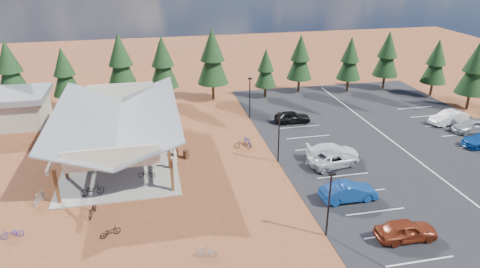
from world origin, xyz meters
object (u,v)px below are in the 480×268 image
bike_7 (133,120)px  lamp_post_0 (329,200)px  bike_0 (92,190)px  car_1 (348,192)px  bike_6 (137,135)px  lamp_post_2 (250,95)px  car_0 (406,230)px  bike_12 (110,232)px  bike_5 (148,153)px  bike_14 (247,140)px  trash_bin_1 (186,154)px  car_2 (334,159)px  bike_16 (243,144)px  bike_8 (92,210)px  car_3 (333,152)px  bike_9 (39,198)px  bike_13 (207,252)px  car_8 (472,126)px  bike_10 (12,233)px  car_9 (449,118)px  bike_2 (90,142)px  lamp_post_1 (279,134)px  bike_4 (147,174)px  bike_pavilion (117,119)px  trash_bin_0 (175,152)px  bike_3 (101,124)px  car_4 (292,117)px  bike_15 (165,141)px  bike_1 (92,156)px

bike_7 → lamp_post_0: bearing=-134.3°
bike_0 → car_1: size_ratio=0.40×
bike_0 → bike_6: bike_0 is taller
lamp_post_2 → bike_0: bearing=-139.0°
car_0 → car_1: 5.92m
lamp_post_0 → bike_12: bearing=168.2°
bike_5 → bike_14: 10.45m
trash_bin_1 → car_2: (13.60, -4.62, 0.30)m
trash_bin_1 → bike_16: bike_16 is taller
bike_8 → car_3: size_ratio=0.34×
bike_7 → bike_9: (-7.19, -15.91, -0.08)m
bike_6 → bike_7: bike_7 is taller
trash_bin_1 → bike_13: 15.20m
car_8 → bike_10: bearing=-79.4°
bike_0 → car_9: (39.65, 8.01, 0.22)m
bike_10 → car_2: size_ratio=0.30×
bike_2 → bike_6: 4.88m
bike_10 → bike_13: 14.25m
car_1 → car_0: bearing=-163.7°
bike_7 → lamp_post_2: bearing=-77.0°
bike_12 → bike_14: bike_14 is taller
lamp_post_0 → bike_14: lamp_post_0 is taller
bike_16 → bike_14: bearing=159.0°
lamp_post_1 → car_8: 23.80m
bike_14 → car_2: size_ratio=0.36×
bike_4 → car_1: car_1 is taller
car_8 → bike_4: bearing=-86.7°
bike_pavilion → bike_7: (1.04, 7.80, -3.22)m
trash_bin_0 → bike_2: 9.51m
bike_pavilion → bike_14: 13.43m
car_0 → bike_12: bearing=78.6°
bike_4 → car_2: size_ratio=0.30×
car_3 → car_8: bearing=-75.6°
bike_5 → bike_13: 16.50m
lamp_post_2 → bike_13: lamp_post_2 is taller
lamp_post_2 → bike_4: 18.04m
bike_5 → bike_10: bearing=158.7°
bike_3 → bike_4: bearing=-167.0°
car_4 → trash_bin_0: bearing=113.6°
lamp_post_2 → bike_12: size_ratio=3.33×
bike_6 → bike_15: bearing=-143.4°
bike_10 → car_0: size_ratio=0.35×
car_3 → lamp_post_0: bearing=159.8°
lamp_post_1 → trash_bin_0: bearing=161.0°
lamp_post_1 → bike_1: size_ratio=2.83×
car_0 → car_1: car_1 is taller
bike_1 → bike_13: (8.95, -16.41, -0.20)m
bike_2 → car_3: bearing=-96.3°
bike_15 → car_8: bearing=-141.8°
bike_5 → bike_14: bike_5 is taller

